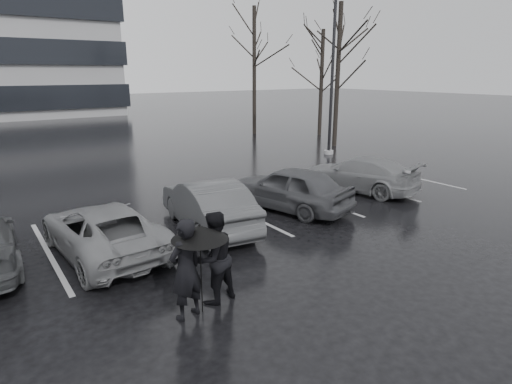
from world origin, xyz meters
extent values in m
plane|color=black|center=(0.00, 0.00, 0.00)|extent=(160.00, 160.00, 0.00)
imported|color=black|center=(2.00, 1.95, 0.71)|extent=(2.75, 4.44, 1.41)
imported|color=#292A2C|center=(-0.95, 1.89, 0.70)|extent=(2.06, 4.43, 1.40)
imported|color=#535356|center=(-3.85, 1.78, 0.61)|extent=(2.30, 4.53, 1.23)
imported|color=#535356|center=(5.55, 2.23, 0.63)|extent=(2.83, 4.66, 1.26)
imported|color=black|center=(-3.44, -1.91, 0.93)|extent=(0.77, 0.61, 1.86)
imported|color=black|center=(-2.76, -1.70, 0.90)|extent=(0.99, 0.83, 1.80)
cylinder|color=black|center=(-3.15, -1.92, 0.73)|extent=(0.02, 0.02, 1.47)
cone|color=black|center=(-3.15, -1.92, 1.56)|extent=(1.01, 1.01, 0.26)
sphere|color=black|center=(-3.15, -1.92, 1.69)|extent=(0.05, 0.05, 0.05)
cylinder|color=#939396|center=(9.83, 8.23, 0.10)|extent=(0.49, 0.49, 0.20)
cylinder|color=black|center=(9.83, 8.23, 4.43)|extent=(0.16, 0.16, 8.87)
cube|color=#A0A0A3|center=(-5.00, 2.50, 0.00)|extent=(0.12, 5.00, 0.00)
cube|color=#A0A0A3|center=(-2.20, 2.50, 0.00)|extent=(0.12, 5.00, 0.00)
cube|color=#A0A0A3|center=(0.60, 2.50, 0.00)|extent=(0.12, 5.00, 0.00)
cube|color=#A0A0A3|center=(3.40, 2.50, 0.00)|extent=(0.12, 5.00, 0.00)
cube|color=#A0A0A3|center=(6.20, 2.50, 0.00)|extent=(0.12, 5.00, 0.00)
cube|color=#A0A0A3|center=(9.00, 2.50, 0.00)|extent=(0.12, 5.00, 0.00)
cylinder|color=black|center=(12.00, 10.00, 4.00)|extent=(0.26, 0.26, 8.00)
cylinder|color=black|center=(14.50, 14.00, 3.50)|extent=(0.26, 0.26, 7.00)
cylinder|color=black|center=(11.00, 17.00, 4.25)|extent=(0.26, 0.26, 8.50)
camera|label=1|loc=(-6.31, -8.22, 4.25)|focal=30.00mm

